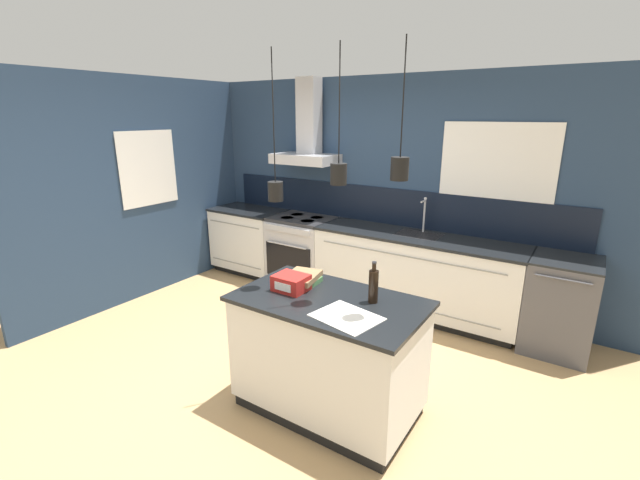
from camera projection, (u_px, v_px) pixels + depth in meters
name	position (u px, v px, depth m)	size (l,w,h in m)	color
ground_plane	(281.00, 366.00, 3.83)	(16.00, 16.00, 0.00)	tan
wall_back	(378.00, 186.00, 5.08)	(5.60, 2.35, 2.60)	navy
wall_left	(159.00, 187.00, 5.30)	(0.08, 3.80, 2.60)	navy
counter_run_left	(251.00, 240.00, 6.04)	(1.03, 0.64, 0.91)	black
counter_run_sink	(415.00, 274.00, 4.76)	(2.29, 0.64, 1.30)	black
oven_range	(302.00, 252.00, 5.56)	(0.78, 0.66, 0.91)	#B5B5BA
dishwasher	(560.00, 305.00, 4.01)	(0.58, 0.65, 0.91)	#4C4C51
kitchen_island	(328.00, 355.00, 3.17)	(1.36, 0.79, 0.91)	black
bottle_on_island	(373.00, 286.00, 2.96)	(0.07, 0.07, 0.30)	black
book_stack	(303.00, 279.00, 3.29)	(0.29, 0.35, 0.08)	#4C7F4C
red_supply_box	(291.00, 283.00, 3.18)	(0.24, 0.21, 0.12)	red
paper_pile	(347.00, 317.00, 2.76)	(0.47, 0.40, 0.01)	silver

